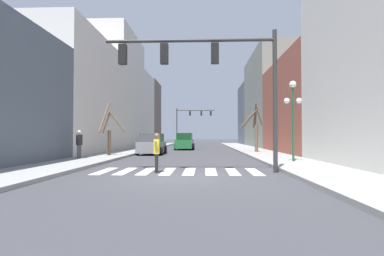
% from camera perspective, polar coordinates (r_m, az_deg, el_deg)
% --- Properties ---
extents(ground_plane, '(240.00, 240.00, 0.00)m').
position_cam_1_polar(ground_plane, '(10.88, -3.38, -9.38)').
color(ground_plane, '#38383D').
extents(sidewalk_left, '(2.99, 90.00, 0.15)m').
position_cam_1_polar(sidewalk_left, '(12.76, -30.09, -7.67)').
color(sidewalk_left, gray).
rests_on(sidewalk_left, ground_plane).
extents(sidewalk_right, '(2.99, 90.00, 0.15)m').
position_cam_1_polar(sidewalk_right, '(11.78, 25.82, -8.26)').
color(sidewalk_right, gray).
rests_on(sidewalk_right, ground_plane).
extents(building_row_left, '(6.00, 52.96, 13.74)m').
position_cam_1_polar(building_row_left, '(35.71, -16.20, 4.83)').
color(building_row_left, '#515B66').
rests_on(building_row_left, ground_plane).
extents(building_row_right, '(6.00, 49.56, 11.93)m').
position_cam_1_polar(building_row_right, '(31.19, 19.40, 5.58)').
color(building_row_right, beige).
rests_on(building_row_right, ground_plane).
extents(crosswalk_stripes, '(6.75, 2.60, 0.01)m').
position_cam_1_polar(crosswalk_stripes, '(12.67, -2.56, -8.24)').
color(crosswalk_stripes, white).
rests_on(crosswalk_stripes, ground_plane).
extents(traffic_signal_near, '(7.09, 0.28, 5.84)m').
position_cam_1_polar(traffic_signal_near, '(12.62, 3.32, 11.62)').
color(traffic_signal_near, '#2D2D2D').
rests_on(traffic_signal_near, ground_plane).
extents(traffic_signal_far, '(7.11, 0.28, 6.62)m').
position_cam_1_polar(traffic_signal_far, '(55.74, -0.26, 2.04)').
color(traffic_signal_far, '#2D2D2D').
rests_on(traffic_signal_far, ground_plane).
extents(street_lamp_right_corner, '(0.95, 0.36, 4.26)m').
position_cam_1_polar(street_lamp_right_corner, '(16.76, 18.67, 4.31)').
color(street_lamp_right_corner, '#1E4C2D').
rests_on(street_lamp_right_corner, sidewalk_right).
extents(car_parked_right_far, '(2.02, 4.73, 1.79)m').
position_cam_1_polar(car_parked_right_far, '(32.57, -1.41, -2.66)').
color(car_parked_right_far, '#236B38').
rests_on(car_parked_right_far, ground_plane).
extents(car_parked_left_near, '(1.97, 4.42, 1.72)m').
position_cam_1_polar(car_parked_left_near, '(40.24, -1.22, -2.47)').
color(car_parked_left_near, navy).
rests_on(car_parked_left_near, ground_plane).
extents(car_driving_toward_lane, '(2.00, 4.12, 1.67)m').
position_cam_1_polar(car_driving_toward_lane, '(24.26, -7.61, -3.17)').
color(car_driving_toward_lane, gray).
rests_on(car_driving_toward_lane, ground_plane).
extents(pedestrian_on_right_sidewalk, '(0.23, 0.69, 1.60)m').
position_cam_1_polar(pedestrian_on_right_sidewalk, '(12.24, -6.76, -4.03)').
color(pedestrian_on_right_sidewalk, black).
rests_on(pedestrian_on_right_sidewalk, ground_plane).
extents(pedestrian_near_right_corner, '(0.24, 0.72, 1.67)m').
position_cam_1_polar(pedestrian_near_right_corner, '(18.99, -20.69, -2.46)').
color(pedestrian_near_right_corner, '#4C4C51').
rests_on(pedestrian_near_right_corner, sidewalk_left).
extents(street_tree_right_near, '(1.90, 1.46, 4.13)m').
position_cam_1_polar(street_tree_right_near, '(25.79, 11.94, -0.28)').
color(street_tree_right_near, brown).
rests_on(street_tree_right_near, sidewalk_right).
extents(street_tree_right_far, '(1.76, 1.27, 3.69)m').
position_cam_1_polar(street_tree_right_far, '(21.61, -15.60, -0.83)').
color(street_tree_right_far, brown).
rests_on(street_tree_right_far, sidewalk_left).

